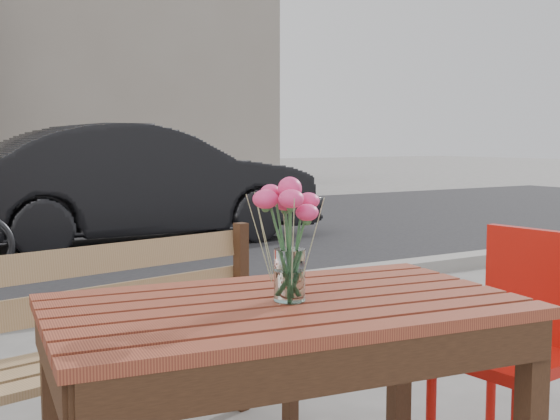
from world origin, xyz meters
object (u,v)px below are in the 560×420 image
Objects in this scene: red_chair at (519,334)px; parked_car at (140,184)px; main_vase at (290,224)px; main_table at (285,346)px.

red_chair is 0.21× the size of parked_car.
parked_car is (1.92, 6.36, -0.29)m from main_vase.
red_chair is 2.65× the size of main_vase.
red_chair is at bearing 171.89° from parked_car.
main_vase is 6.64m from parked_car.
main_table is 6.63m from parked_car.
main_vase is at bearing -90.59° from red_chair.
red_chair is at bearing 5.01° from main_vase.
main_table is at bearing 162.93° from parked_car.
red_chair is (1.05, 0.08, -0.14)m from main_table.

